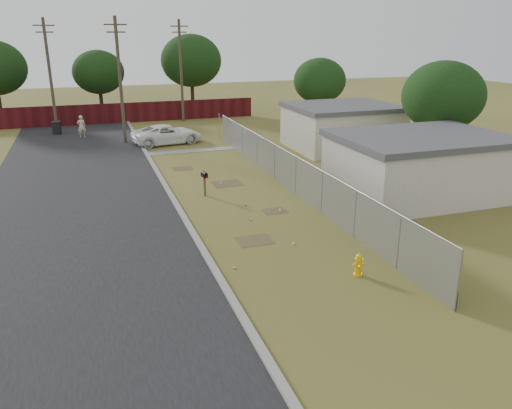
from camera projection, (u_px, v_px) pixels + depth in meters
name	position (u px, v px, depth m)	size (l,w,h in m)	color
ground	(238.00, 201.00, 24.63)	(120.00, 120.00, 0.00)	olive
street	(90.00, 171.00, 29.76)	(15.10, 60.00, 0.12)	black
chainlink_fence	(288.00, 174.00, 26.25)	(0.10, 27.06, 2.02)	gray
privacy_fence	(93.00, 114.00, 44.86)	(30.00, 0.12, 1.80)	#480F13
utility_poles	(120.00, 74.00, 40.46)	(12.60, 8.24, 9.00)	#4F4434
houses	(377.00, 144.00, 29.90)	(9.30, 17.24, 3.10)	beige
horizon_trees	(169.00, 71.00, 44.45)	(33.32, 31.94, 7.78)	#342317
fire_hydrant	(359.00, 265.00, 16.95)	(0.38, 0.38, 0.82)	#EDB40C
mailbox	(204.00, 177.00, 25.05)	(0.26, 0.56, 1.27)	brown
pickup_truck	(167.00, 134.00, 37.04)	(2.37, 5.13, 1.43)	white
pedestrian	(81.00, 126.00, 39.20)	(0.64, 0.42, 1.75)	beige
trash_bin	(57.00, 128.00, 40.64)	(0.75, 0.82, 1.02)	black
scattered_litter	(253.00, 218.00, 22.27)	(3.84, 10.35, 0.07)	white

